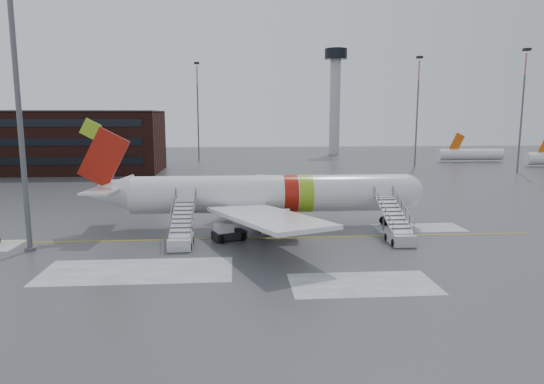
{
  "coord_description": "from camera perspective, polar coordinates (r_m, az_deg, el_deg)",
  "views": [
    {
      "loc": [
        1.42,
        -45.26,
        11.49
      ],
      "look_at": [
        4.88,
        1.46,
        4.0
      ],
      "focal_mm": 32.0,
      "sensor_mm": 36.0,
      "label": 1
    }
  ],
  "objects": [
    {
      "name": "light_mast_far_e",
      "position": [
        109.1,
        27.4,
        9.32
      ],
      "size": [
        1.2,
        1.2,
        24.25
      ],
      "color": "#595B60",
      "rests_on": "ground"
    },
    {
      "name": "terminal_building",
      "position": [
        110.59,
        -29.17,
        5.2
      ],
      "size": [
        62.0,
        16.11,
        12.3
      ],
      "color": "#3F1E16",
      "rests_on": "ground"
    },
    {
      "name": "light_mast_near",
      "position": [
        45.14,
        -27.84,
        11.33
      ],
      "size": [
        1.2,
        1.2,
        27.32
      ],
      "color": "#595B60",
      "rests_on": "ground"
    },
    {
      "name": "light_mast_far_ne",
      "position": [
        114.7,
        16.75,
        9.88
      ],
      "size": [
        1.2,
        1.2,
        24.25
      ],
      "color": "#595B60",
      "rests_on": "ground"
    },
    {
      "name": "control_tower",
      "position": [
        143.32,
        7.44,
        11.91
      ],
      "size": [
        6.4,
        6.4,
        30.0
      ],
      "color": "#B2B5BA",
      "rests_on": "ground"
    },
    {
      "name": "airstair_fwd",
      "position": [
        45.84,
        14.54,
        -4.36
      ],
      "size": [
        2.05,
        7.7,
        3.48
      ],
      "color": "#B7BABE",
      "rests_on": "ground"
    },
    {
      "name": "pushback_tug",
      "position": [
        45.04,
        -5.3,
        -4.75
      ],
      "size": [
        3.35,
        3.01,
        1.69
      ],
      "color": "black",
      "rests_on": "ground"
    },
    {
      "name": "light_mast_far_n",
      "position": [
        123.64,
        -8.74,
        10.07
      ],
      "size": [
        1.2,
        1.2,
        24.25
      ],
      "color": "#595B60",
      "rests_on": "ground"
    },
    {
      "name": "distant_aircraft",
      "position": [
        125.69,
        24.9,
        3.0
      ],
      "size": [
        35.0,
        18.0,
        8.0
      ],
      "primitive_type": null,
      "color": "#D8590C",
      "rests_on": "ground"
    },
    {
      "name": "airstair_aft",
      "position": [
        43.72,
        -10.59,
        -4.87
      ],
      "size": [
        2.05,
        7.7,
        3.48
      ],
      "color": "silver",
      "rests_on": "ground"
    },
    {
      "name": "ground",
      "position": [
        46.71,
        -5.87,
        -5.2
      ],
      "size": [
        260.0,
        260.0,
        0.0
      ],
      "primitive_type": "plane",
      "color": "#494C4F",
      "rests_on": "ground"
    },
    {
      "name": "airliner",
      "position": [
        49.44,
        -1.27,
        -0.31
      ],
      "size": [
        35.03,
        32.97,
        11.18
      ],
      "color": "white",
      "rests_on": "ground"
    }
  ]
}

